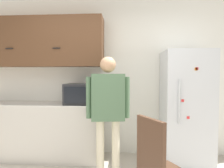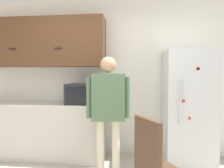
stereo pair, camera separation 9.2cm
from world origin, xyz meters
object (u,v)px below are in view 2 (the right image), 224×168
(microwave, at_px, (83,94))
(chair, at_px, (156,167))
(person, at_px, (108,103))
(refrigerator, at_px, (188,108))

(microwave, height_order, chair, microwave)
(microwave, bearing_deg, chair, -52.43)
(person, xyz_separation_m, refrigerator, (1.17, 0.44, -0.12))
(microwave, xyz_separation_m, person, (0.47, -0.46, -0.08))
(refrigerator, xyz_separation_m, chair, (-0.62, -1.29, -0.34))
(person, bearing_deg, chair, -64.71)
(microwave, distance_m, refrigerator, 1.65)
(chair, bearing_deg, refrigerator, -55.72)
(refrigerator, bearing_deg, chair, -115.46)
(person, bearing_deg, microwave, 127.76)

